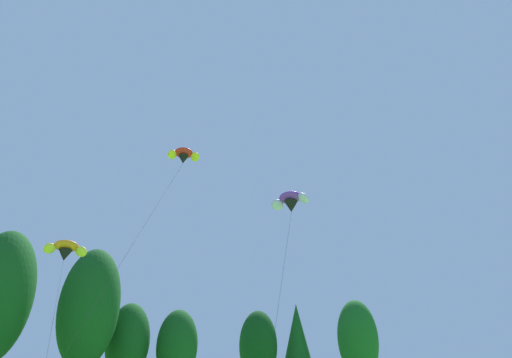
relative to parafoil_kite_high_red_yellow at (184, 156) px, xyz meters
name	(u,v)px	position (x,y,z in m)	size (l,w,h in m)	color
treeline_tree_f	(89,307)	(-4.28, 13.87, -10.97)	(5.73, 5.73, 14.54)	#472D19
treeline_tree_g	(128,342)	(0.34, 16.77, -13.77)	(4.48, 4.48, 9.92)	#472D19
treeline_tree_h	(177,346)	(5.23, 15.33, -14.10)	(4.33, 4.33, 9.39)	#472D19
treeline_tree_i	(258,346)	(15.81, 17.24, -13.57)	(4.57, 4.57, 10.25)	#472D19
treeline_tree_j	(297,339)	(21.07, 16.86, -12.63)	(4.11, 4.11, 11.42)	#472D19
treeline_tree_k	(358,338)	(27.74, 13.34, -12.60)	(5.00, 5.00, 11.86)	#472D19
treeline_tree_l	(360,344)	(32.03, 18.37, -12.78)	(4.92, 4.92, 11.56)	#472D19
parafoil_kite_high_red_yellow	(184,156)	(0.00, 0.00, 0.00)	(9.51, 14.47, 18.91)	red
parafoil_kite_mid_purple	(290,202)	(7.80, -4.64, -4.58)	(7.29, 8.70, 14.45)	purple
parafoil_kite_far_orange	(66,250)	(-7.68, 4.46, -8.21)	(3.51, 18.83, 10.82)	orange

